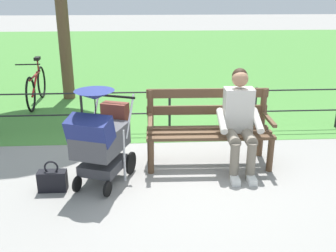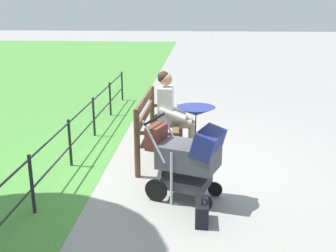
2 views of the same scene
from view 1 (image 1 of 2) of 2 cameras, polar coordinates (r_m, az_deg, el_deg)
name	(u,v)px [view 1 (image 1 of 2)]	position (r m, az deg, el deg)	size (l,w,h in m)	color
ground_plane	(176,166)	(5.05, 1.21, -5.92)	(60.00, 60.00, 0.00)	gray
grass_lawn	(156,55)	(13.51, -1.85, 10.50)	(40.00, 16.00, 0.01)	#478438
park_bench	(208,124)	(5.00, 6.01, 0.25)	(1.61, 0.64, 0.96)	brown
person_on_bench	(240,118)	(4.82, 10.59, 1.15)	(0.54, 0.74, 1.28)	slate
stroller	(100,136)	(4.46, -10.03, -1.51)	(0.76, 0.99, 1.15)	black
handbag	(53,180)	(4.60, -16.78, -7.73)	(0.32, 0.14, 0.37)	black
park_fence	(187,105)	(6.15, 2.90, 3.08)	(8.36, 0.04, 0.70)	black
bicycle	(36,86)	(8.06, -18.99, 5.63)	(0.44, 1.66, 0.89)	black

